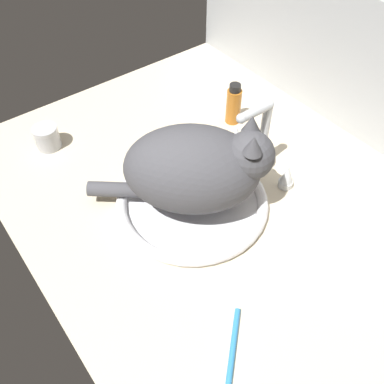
# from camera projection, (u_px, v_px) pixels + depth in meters

# --- Properties ---
(countertop) EXTENTS (1.08, 0.80, 0.03)m
(countertop) POSITION_uv_depth(u_px,v_px,m) (216.00, 200.00, 0.92)
(countertop) COLOR beige
(countertop) RESTS_ON ground
(backsplash_wall) EXTENTS (1.08, 0.02, 0.35)m
(backsplash_wall) POSITION_uv_depth(u_px,v_px,m) (355.00, 74.00, 0.97)
(backsplash_wall) COLOR #B2B7BC
(backsplash_wall) RESTS_ON ground
(sink_basin) EXTENTS (0.33, 0.33, 0.02)m
(sink_basin) POSITION_uv_depth(u_px,v_px,m) (192.00, 201.00, 0.88)
(sink_basin) COLOR white
(sink_basin) RESTS_ON countertop
(faucet) EXTENTS (0.20, 0.11, 0.18)m
(faucet) POSITION_uv_depth(u_px,v_px,m) (260.00, 144.00, 0.92)
(faucet) COLOR silver
(faucet) RESTS_ON countertop
(cat) EXTENTS (0.32, 0.34, 0.20)m
(cat) POSITION_uv_depth(u_px,v_px,m) (200.00, 168.00, 0.81)
(cat) COLOR #4C4C51
(cat) RESTS_ON sink_basin
(metal_jar) EXTENTS (0.06, 0.06, 0.06)m
(metal_jar) POSITION_uv_depth(u_px,v_px,m) (47.00, 137.00, 1.00)
(metal_jar) COLOR #B2B5BA
(metal_jar) RESTS_ON countertop
(amber_bottle) EXTENTS (0.04, 0.04, 0.11)m
(amber_bottle) POSITION_uv_depth(u_px,v_px,m) (234.00, 105.00, 1.05)
(amber_bottle) COLOR #B2661E
(amber_bottle) RESTS_ON countertop
(toothbrush) EXTENTS (0.12, 0.13, 0.02)m
(toothbrush) POSITION_uv_depth(u_px,v_px,m) (232.00, 358.00, 0.67)
(toothbrush) COLOR #338CD1
(toothbrush) RESTS_ON countertop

